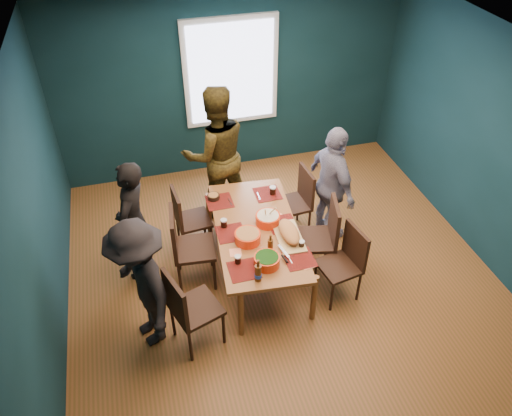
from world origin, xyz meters
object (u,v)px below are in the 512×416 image
at_px(person_back, 216,154).
at_px(person_right, 332,185).
at_px(chair_left_mid, 185,243).
at_px(bowl_dumpling, 268,219).
at_px(person_far_left, 134,222).
at_px(cutting_board, 289,233).
at_px(chair_left_far, 186,216).
at_px(chair_right_far, 298,197).
at_px(person_near_left, 141,285).
at_px(chair_right_near, 346,258).
at_px(bowl_herbs, 267,260).
at_px(bowl_salad, 248,237).
at_px(chair_left_near, 187,306).
at_px(chair_right_mid, 324,233).
at_px(dining_table, 257,233).

relative_size(person_back, person_right, 1.18).
height_order(chair_left_mid, bowl_dumpling, chair_left_mid).
distance_m(person_far_left, person_right, 2.42).
bearing_deg(cutting_board, chair_left_mid, 166.61).
xyz_separation_m(chair_left_far, cutting_board, (1.02, -0.89, 0.24)).
height_order(chair_left_far, person_right, person_right).
bearing_deg(chair_left_mid, chair_right_far, 24.88).
bearing_deg(person_back, person_near_left, 53.16).
xyz_separation_m(chair_right_near, bowl_dumpling, (-0.72, 0.64, 0.22)).
bearing_deg(chair_right_near, cutting_board, 139.80).
xyz_separation_m(chair_right_near, bowl_herbs, (-0.93, -0.01, 0.22)).
relative_size(chair_left_far, person_back, 0.49).
distance_m(chair_left_far, person_right, 1.84).
bearing_deg(person_far_left, bowl_herbs, 76.40).
relative_size(chair_left_mid, person_back, 0.55).
relative_size(chair_left_far, bowl_salad, 3.13).
height_order(chair_left_near, chair_right_near, chair_left_near).
bearing_deg(chair_right_near, chair_right_far, 86.76).
bearing_deg(chair_left_near, chair_right_mid, 2.36).
bearing_deg(chair_right_near, person_far_left, 145.99).
xyz_separation_m(person_right, bowl_dumpling, (-0.94, -0.37, -0.03)).
xyz_separation_m(dining_table, chair_right_far, (0.73, 0.62, -0.09)).
relative_size(chair_right_near, person_far_left, 0.60).
distance_m(chair_left_mid, person_near_left, 0.88).
bearing_deg(person_far_left, dining_table, 97.26).
relative_size(chair_left_mid, chair_right_mid, 1.02).
height_order(dining_table, bowl_dumpling, bowl_dumpling).
bearing_deg(person_far_left, chair_right_mid, 99.05).
relative_size(chair_left_far, person_right, 0.57).
bearing_deg(chair_left_mid, chair_left_far, 86.26).
bearing_deg(chair_left_near, bowl_salad, 20.18).
bearing_deg(person_far_left, person_right, 114.68).
bearing_deg(bowl_salad, bowl_herbs, -76.22).
distance_m(person_near_left, cutting_board, 1.68).
xyz_separation_m(chair_left_mid, bowl_dumpling, (0.97, -0.02, 0.16)).
relative_size(dining_table, chair_right_near, 2.08).
distance_m(dining_table, bowl_dumpling, 0.21).
xyz_separation_m(person_right, bowl_herbs, (-1.14, -1.02, -0.03)).
distance_m(chair_left_mid, bowl_salad, 0.73).
bearing_deg(person_near_left, person_right, 95.00).
height_order(chair_left_near, person_near_left, person_near_left).
height_order(chair_right_mid, bowl_salad, chair_right_mid).
height_order(person_near_left, bowl_herbs, person_near_left).
distance_m(chair_right_far, bowl_salad, 1.20).
bearing_deg(bowl_dumpling, chair_left_mid, 178.68).
relative_size(chair_right_near, person_back, 0.50).
xyz_separation_m(chair_right_near, person_back, (-1.06, 1.89, 0.39)).
bearing_deg(cutting_board, person_near_left, -164.84).
bearing_deg(chair_left_mid, dining_table, -0.05).
height_order(person_far_left, cutting_board, person_far_left).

